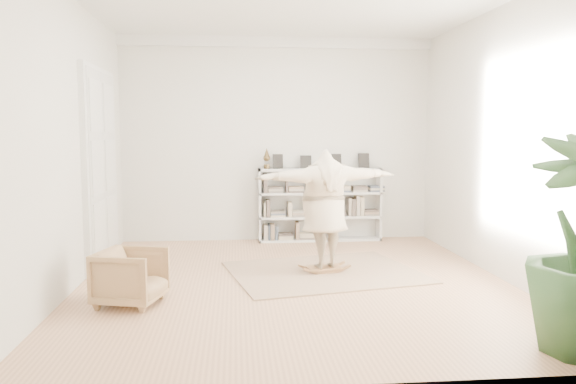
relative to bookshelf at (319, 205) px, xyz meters
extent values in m
plane|color=#A97A57|center=(-0.74, -2.82, -0.64)|extent=(6.00, 6.00, 0.00)
plane|color=silver|center=(-0.74, 0.18, 1.16)|extent=(5.50, 0.00, 5.50)
plane|color=silver|center=(-0.74, -5.82, 1.16)|extent=(5.50, 0.00, 5.50)
plane|color=silver|center=(-3.49, -2.82, 1.16)|extent=(0.00, 6.00, 6.00)
plane|color=silver|center=(2.01, -2.82, 1.16)|extent=(0.00, 6.00, 6.00)
cube|color=white|center=(-0.74, 0.12, 2.87)|extent=(5.50, 0.12, 0.18)
cube|color=white|center=(-3.45, -1.52, 0.76)|extent=(0.08, 1.78, 2.92)
cube|color=silver|center=(-3.43, -1.92, 0.76)|extent=(0.06, 0.78, 2.80)
cube|color=silver|center=(-3.43, -1.12, 0.76)|extent=(0.06, 0.78, 2.80)
cube|color=silver|center=(-1.07, -0.01, 0.01)|extent=(0.04, 0.35, 1.30)
cube|color=silver|center=(1.09, -0.01, 0.01)|extent=(0.04, 0.35, 1.30)
cube|color=silver|center=(0.01, 0.14, 0.01)|extent=(2.20, 0.04, 1.30)
cube|color=silver|center=(0.01, -0.01, -0.62)|extent=(2.20, 0.35, 0.04)
cube|color=silver|center=(0.01, -0.01, -0.21)|extent=(2.20, 0.35, 0.04)
cube|color=silver|center=(0.01, -0.01, 0.22)|extent=(2.20, 0.35, 0.04)
cube|color=silver|center=(0.01, -0.01, 0.64)|extent=(2.20, 0.35, 0.04)
cube|color=black|center=(-0.74, 0.04, 0.78)|extent=(0.18, 0.07, 0.24)
cube|color=black|center=(-0.24, 0.04, 0.78)|extent=(0.18, 0.07, 0.24)
cube|color=black|center=(0.31, 0.04, 0.78)|extent=(0.18, 0.07, 0.24)
cube|color=black|center=(0.81, 0.04, 0.78)|extent=(0.18, 0.07, 0.24)
imported|color=tan|center=(-2.68, -3.57, -0.32)|extent=(0.85, 0.84, 0.63)
cube|color=tan|center=(-0.29, -2.36, -0.63)|extent=(2.86, 2.48, 0.02)
cube|color=brown|center=(-0.29, -2.36, -0.56)|extent=(0.52, 0.38, 0.03)
cube|color=brown|center=(-0.29, -2.36, -0.60)|extent=(0.33, 0.11, 0.04)
cube|color=brown|center=(-0.29, -2.36, -0.60)|extent=(0.33, 0.11, 0.04)
cube|color=brown|center=(-0.29, -2.36, -0.56)|extent=(0.19, 0.09, 0.10)
cube|color=brown|center=(-0.29, -2.36, -0.56)|extent=(0.19, 0.09, 0.10)
imported|color=beige|center=(-0.29, -2.36, 0.30)|extent=(2.07, 0.95, 1.63)
camera|label=1|loc=(-1.50, -9.88, 1.29)|focal=35.00mm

